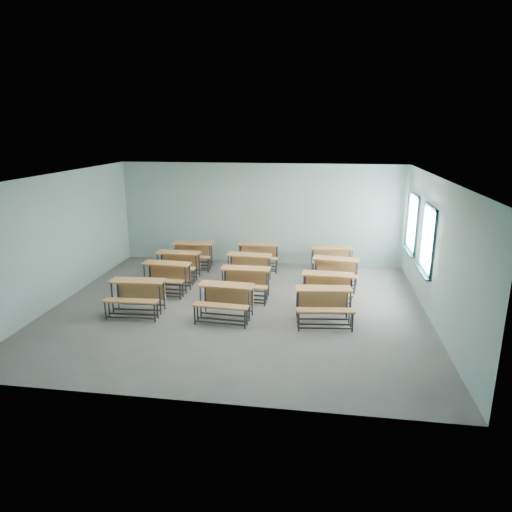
# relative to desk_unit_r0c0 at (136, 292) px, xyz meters

# --- Properties ---
(room) EXTENTS (9.04, 8.04, 3.24)m
(room) POSITION_rel_desk_unit_r0c0_xyz_m (2.39, 0.67, 1.07)
(room) COLOR slate
(room) RESTS_ON ground
(desk_unit_r0c0) EXTENTS (1.30, 0.91, 0.79)m
(desk_unit_r0c0) POSITION_rel_desk_unit_r0c0_xyz_m (0.00, 0.00, 0.00)
(desk_unit_r0c0) COLOR #C18145
(desk_unit_r0c0) RESTS_ON ground
(desk_unit_r0c1) EXTENTS (1.31, 0.92, 0.79)m
(desk_unit_r0c1) POSITION_rel_desk_unit_r0c0_xyz_m (2.13, 0.00, 0.00)
(desk_unit_r0c1) COLOR #C18145
(desk_unit_r0c1) RESTS_ON ground
(desk_unit_r0c2) EXTENTS (1.35, 0.98, 0.79)m
(desk_unit_r0c2) POSITION_rel_desk_unit_r0c0_xyz_m (4.37, 0.07, 0.00)
(desk_unit_r0c2) COLOR #C18145
(desk_unit_r0c2) RESTS_ON ground
(desk_unit_r1c0) EXTENTS (1.30, 0.91, 0.79)m
(desk_unit_r1c0) POSITION_rel_desk_unit_r0c0_xyz_m (0.19, 1.48, 0.00)
(desk_unit_r1c0) COLOR #C18145
(desk_unit_r1c0) RESTS_ON ground
(desk_unit_r1c1) EXTENTS (1.27, 0.85, 0.79)m
(desk_unit_r1c1) POSITION_rel_desk_unit_r0c0_xyz_m (2.37, 1.34, 0.00)
(desk_unit_r1c1) COLOR #C18145
(desk_unit_r1c1) RESTS_ON ground
(desk_unit_r1c2) EXTENTS (1.30, 0.91, 0.79)m
(desk_unit_r1c2) POSITION_rel_desk_unit_r0c0_xyz_m (4.46, 1.16, 0.00)
(desk_unit_r1c2) COLOR #C18145
(desk_unit_r1c2) RESTS_ON ground
(desk_unit_r2c0) EXTENTS (1.26, 0.85, 0.79)m
(desk_unit_r2c0) POSITION_rel_desk_unit_r0c0_xyz_m (0.17, 2.59, 0.00)
(desk_unit_r2c0) COLOR #C18145
(desk_unit_r2c0) RESTS_ON ground
(desk_unit_r2c1) EXTENTS (1.30, 0.90, 0.79)m
(desk_unit_r2c1) POSITION_rel_desk_unit_r0c0_xyz_m (2.25, 2.63, 0.00)
(desk_unit_r2c1) COLOR #C18145
(desk_unit_r2c1) RESTS_ON ground
(desk_unit_r2c2) EXTENTS (1.36, 1.00, 0.79)m
(desk_unit_r2c2) POSITION_rel_desk_unit_r0c0_xyz_m (4.67, 2.58, 0.00)
(desk_unit_r2c2) COLOR #C18145
(desk_unit_r2c2) RESTS_ON ground
(desk_unit_r3c0) EXTENTS (1.32, 0.94, 0.79)m
(desk_unit_r3c0) POSITION_rel_desk_unit_r0c0_xyz_m (0.28, 3.72, 0.00)
(desk_unit_r3c0) COLOR #C18145
(desk_unit_r3c0) RESTS_ON ground
(desk_unit_r3c1) EXTENTS (1.31, 0.92, 0.79)m
(desk_unit_r3c1) POSITION_rel_desk_unit_r0c0_xyz_m (2.34, 3.91, 0.00)
(desk_unit_r3c1) COLOR #C18145
(desk_unit_r3c1) RESTS_ON ground
(desk_unit_r3c2) EXTENTS (1.35, 0.99, 0.79)m
(desk_unit_r3c2) POSITION_rel_desk_unit_r0c0_xyz_m (4.61, 3.78, 0.00)
(desk_unit_r3c2) COLOR #C18145
(desk_unit_r3c2) RESTS_ON ground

